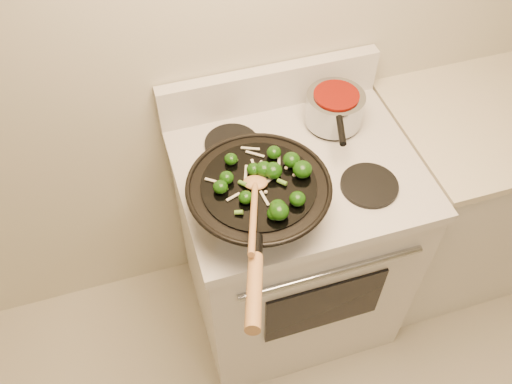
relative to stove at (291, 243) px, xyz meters
name	(u,v)px	position (x,y,z in m)	size (l,w,h in m)	color
stove	(291,243)	(0.00, 0.00, 0.00)	(0.78, 0.67, 1.08)	silver
counter_unit	(467,193)	(0.79, 0.03, -0.01)	(0.77, 0.62, 0.91)	silver
wok	(259,198)	(-0.18, -0.16, 0.53)	(0.41, 0.67, 0.23)	black
stirfry	(270,180)	(-0.15, -0.16, 0.61)	(0.30, 0.30, 0.05)	#113708
wooden_spoon	(254,201)	(-0.22, -0.23, 0.62)	(0.14, 0.31, 0.09)	#AD7844
saucepan	(335,108)	(0.18, 0.15, 0.52)	(0.19, 0.31, 0.11)	#999DA1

